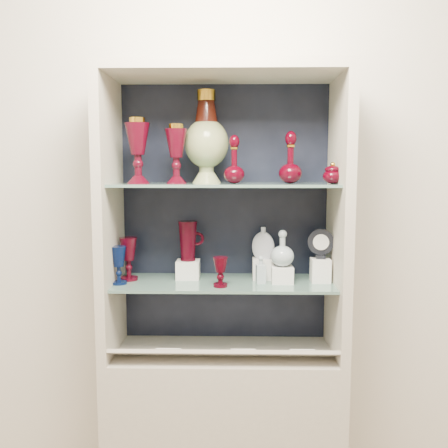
{
  "coord_description": "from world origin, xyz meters",
  "views": [
    {
      "loc": [
        0.04,
        -0.54,
        1.54
      ],
      "look_at": [
        0.0,
        1.53,
        1.3
      ],
      "focal_mm": 40.0,
      "sensor_mm": 36.0,
      "label": 1
    }
  ],
  "objects_px": {
    "ruby_goblet_tall": "(129,259)",
    "pedestal_lamp_left": "(138,151)",
    "pedestal_lamp_right": "(176,154)",
    "flat_flask": "(263,242)",
    "enamel_urn": "(206,137)",
    "cobalt_goblet": "(119,265)",
    "ruby_pitcher": "(188,241)",
    "cameo_medallion": "(321,243)",
    "ruby_goblet_small": "(220,272)",
    "ruby_decanter_a": "(234,156)",
    "clear_round_decanter": "(282,249)",
    "ruby_decanter_b": "(291,156)",
    "clear_square_bottle": "(261,270)",
    "lidded_bowl": "(333,173)"
  },
  "relations": [
    {
      "from": "ruby_goblet_tall",
      "to": "pedestal_lamp_left",
      "type": "bearing_deg",
      "value": -46.61
    },
    {
      "from": "pedestal_lamp_right",
      "to": "flat_flask",
      "type": "bearing_deg",
      "value": 13.89
    },
    {
      "from": "enamel_urn",
      "to": "ruby_goblet_tall",
      "type": "relative_size",
      "value": 2.09
    },
    {
      "from": "cobalt_goblet",
      "to": "ruby_pitcher",
      "type": "distance_m",
      "value": 0.31
    },
    {
      "from": "cameo_medallion",
      "to": "ruby_goblet_small",
      "type": "bearing_deg",
      "value": -159.3
    },
    {
      "from": "ruby_decanter_a",
      "to": "ruby_goblet_small",
      "type": "xyz_separation_m",
      "value": [
        -0.06,
        -0.06,
        -0.47
      ]
    },
    {
      "from": "enamel_urn",
      "to": "ruby_decanter_a",
      "type": "bearing_deg",
      "value": -34.04
    },
    {
      "from": "clear_round_decanter",
      "to": "ruby_goblet_small",
      "type": "bearing_deg",
      "value": -163.38
    },
    {
      "from": "pedestal_lamp_left",
      "to": "cobalt_goblet",
      "type": "distance_m",
      "value": 0.48
    },
    {
      "from": "ruby_decanter_b",
      "to": "clear_square_bottle",
      "type": "relative_size",
      "value": 1.96
    },
    {
      "from": "ruby_pitcher",
      "to": "clear_round_decanter",
      "type": "bearing_deg",
      "value": -18.95
    },
    {
      "from": "enamel_urn",
      "to": "ruby_goblet_tall",
      "type": "bearing_deg",
      "value": -174.99
    },
    {
      "from": "cobalt_goblet",
      "to": "ruby_pitcher",
      "type": "relative_size",
      "value": 0.92
    },
    {
      "from": "pedestal_lamp_left",
      "to": "ruby_decanter_a",
      "type": "height_order",
      "value": "pedestal_lamp_left"
    },
    {
      "from": "lidded_bowl",
      "to": "flat_flask",
      "type": "height_order",
      "value": "lidded_bowl"
    },
    {
      "from": "lidded_bowl",
      "to": "clear_square_bottle",
      "type": "relative_size",
      "value": 0.77
    },
    {
      "from": "ruby_decanter_b",
      "to": "ruby_goblet_tall",
      "type": "distance_m",
      "value": 0.82
    },
    {
      "from": "ruby_goblet_tall",
      "to": "clear_square_bottle",
      "type": "relative_size",
      "value": 1.61
    },
    {
      "from": "ruby_goblet_tall",
      "to": "cameo_medallion",
      "type": "height_order",
      "value": "cameo_medallion"
    },
    {
      "from": "ruby_pitcher",
      "to": "lidded_bowl",
      "type": "bearing_deg",
      "value": -19.54
    },
    {
      "from": "ruby_goblet_tall",
      "to": "pedestal_lamp_right",
      "type": "bearing_deg",
      "value": -13.83
    },
    {
      "from": "cobalt_goblet",
      "to": "ruby_goblet_small",
      "type": "xyz_separation_m",
      "value": [
        0.43,
        -0.04,
        -0.02
      ]
    },
    {
      "from": "pedestal_lamp_right",
      "to": "cameo_medallion",
      "type": "distance_m",
      "value": 0.71
    },
    {
      "from": "clear_square_bottle",
      "to": "ruby_goblet_tall",
      "type": "bearing_deg",
      "value": 175.63
    },
    {
      "from": "ruby_goblet_small",
      "to": "flat_flask",
      "type": "bearing_deg",
      "value": 39.37
    },
    {
      "from": "ruby_decanter_b",
      "to": "ruby_goblet_small",
      "type": "distance_m",
      "value": 0.56
    },
    {
      "from": "cameo_medallion",
      "to": "clear_square_bottle",
      "type": "bearing_deg",
      "value": -166.1
    },
    {
      "from": "ruby_decanter_b",
      "to": "flat_flask",
      "type": "distance_m",
      "value": 0.39
    },
    {
      "from": "pedestal_lamp_left",
      "to": "ruby_goblet_tall",
      "type": "xyz_separation_m",
      "value": [
        -0.06,
        0.07,
        -0.46
      ]
    },
    {
      "from": "ruby_goblet_small",
      "to": "cameo_medallion",
      "type": "bearing_deg",
      "value": 12.78
    },
    {
      "from": "enamel_urn",
      "to": "flat_flask",
      "type": "bearing_deg",
      "value": 1.67
    },
    {
      "from": "enamel_urn",
      "to": "clear_square_bottle",
      "type": "xyz_separation_m",
      "value": [
        0.23,
        -0.07,
        -0.56
      ]
    },
    {
      "from": "ruby_decanter_b",
      "to": "ruby_goblet_tall",
      "type": "bearing_deg",
      "value": 177.19
    },
    {
      "from": "ruby_goblet_small",
      "to": "flat_flask",
      "type": "xyz_separation_m",
      "value": [
        0.18,
        0.15,
        0.1
      ]
    },
    {
      "from": "lidded_bowl",
      "to": "ruby_goblet_tall",
      "type": "bearing_deg",
      "value": 174.89
    },
    {
      "from": "enamel_urn",
      "to": "ruby_goblet_small",
      "type": "relative_size",
      "value": 3.17
    },
    {
      "from": "cobalt_goblet",
      "to": "ruby_goblet_small",
      "type": "distance_m",
      "value": 0.43
    },
    {
      "from": "clear_round_decanter",
      "to": "pedestal_lamp_left",
      "type": "bearing_deg",
      "value": -177.14
    },
    {
      "from": "ruby_decanter_a",
      "to": "ruby_goblet_small",
      "type": "bearing_deg",
      "value": -131.55
    },
    {
      "from": "ruby_decanter_b",
      "to": "ruby_goblet_tall",
      "type": "height_order",
      "value": "ruby_decanter_b"
    },
    {
      "from": "ruby_goblet_small",
      "to": "ruby_goblet_tall",
      "type": "bearing_deg",
      "value": 164.23
    },
    {
      "from": "ruby_pitcher",
      "to": "clear_square_bottle",
      "type": "relative_size",
      "value": 1.5
    },
    {
      "from": "pedestal_lamp_left",
      "to": "pedestal_lamp_right",
      "type": "xyz_separation_m",
      "value": [
        0.16,
        0.01,
        -0.01
      ]
    },
    {
      "from": "cobalt_goblet",
      "to": "clear_round_decanter",
      "type": "height_order",
      "value": "clear_round_decanter"
    },
    {
      "from": "pedestal_lamp_right",
      "to": "cobalt_goblet",
      "type": "bearing_deg",
      "value": -175.65
    },
    {
      "from": "ruby_decanter_a",
      "to": "clear_round_decanter",
      "type": "distance_m",
      "value": 0.44
    },
    {
      "from": "ruby_goblet_small",
      "to": "cameo_medallion",
      "type": "xyz_separation_m",
      "value": [
        0.42,
        0.1,
        0.1
      ]
    },
    {
      "from": "enamel_urn",
      "to": "flat_flask",
      "type": "distance_m",
      "value": 0.51
    },
    {
      "from": "enamel_urn",
      "to": "cobalt_goblet",
      "type": "xyz_separation_m",
      "value": [
        -0.36,
        -0.1,
        -0.53
      ]
    },
    {
      "from": "enamel_urn",
      "to": "ruby_decanter_a",
      "type": "height_order",
      "value": "enamel_urn"
    }
  ]
}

